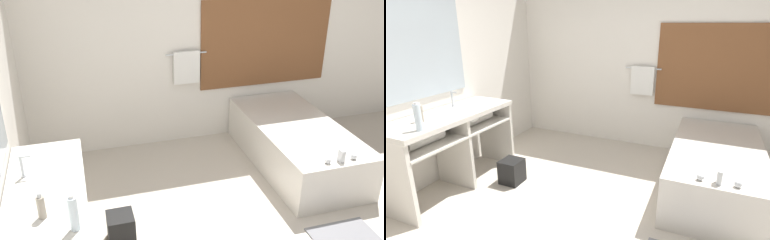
{
  "view_description": "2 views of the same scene",
  "coord_description": "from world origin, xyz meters",
  "views": [
    {
      "loc": [
        -1.61,
        -2.57,
        2.61
      ],
      "look_at": [
        -0.59,
        0.91,
        0.89
      ],
      "focal_mm": 40.0,
      "sensor_mm": 36.0,
      "label": 1
    },
    {
      "loc": [
        0.57,
        -2.03,
        1.75
      ],
      "look_at": [
        -0.66,
        0.73,
        0.77
      ],
      "focal_mm": 28.0,
      "sensor_mm": 36.0,
      "label": 2
    }
  ],
  "objects": [
    {
      "name": "water_bottle_1",
      "position": [
        -1.71,
        -0.33,
        0.97
      ],
      "size": [
        0.06,
        0.06,
        0.26
      ],
      "color": "silver",
      "rests_on": "vanity_counter"
    },
    {
      "name": "bathtub",
      "position": [
        0.74,
        1.25,
        0.28
      ],
      "size": [
        0.91,
        1.88,
        0.62
      ],
      "color": "silver",
      "rests_on": "ground_plane"
    },
    {
      "name": "waste_bin",
      "position": [
        -1.37,
        0.48,
        0.14
      ],
      "size": [
        0.23,
        0.23,
        0.27
      ],
      "color": "black",
      "rests_on": "ground_plane"
    },
    {
      "name": "soap_dispenser",
      "position": [
        -1.91,
        -0.15,
        0.93
      ],
      "size": [
        0.05,
        0.05,
        0.19
      ],
      "color": "gray",
      "rests_on": "vanity_counter"
    },
    {
      "name": "wall_back_with_blinds",
      "position": [
        0.03,
        2.23,
        1.34
      ],
      "size": [
        7.4,
        0.13,
        2.7
      ],
      "color": "white",
      "rests_on": "ground_plane"
    },
    {
      "name": "vanity_counter",
      "position": [
        -1.9,
        0.2,
        0.62
      ],
      "size": [
        0.57,
        1.46,
        0.85
      ],
      "color": "silver",
      "rests_on": "ground_plane"
    },
    {
      "name": "sink_faucet",
      "position": [
        -2.06,
        0.39,
        0.93
      ],
      "size": [
        0.09,
        0.04,
        0.18
      ],
      "color": "silver",
      "rests_on": "vanity_counter"
    }
  ]
}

